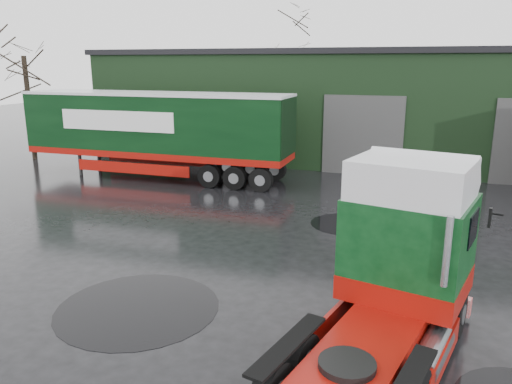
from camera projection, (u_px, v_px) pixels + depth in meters
ground at (217, 275)px, 13.49m from camera, size 100.00×100.00×0.00m
warehouse at (376, 103)px, 30.38m from camera, size 32.40×12.40×6.30m
hero_tractor at (381, 276)px, 8.85m from camera, size 3.90×6.53×3.79m
trailer_left at (156, 135)px, 24.47m from camera, size 13.61×2.90×4.22m
tree_left at (27, 86)px, 28.76m from camera, size 4.40×4.40×8.50m
tree_back_a at (292, 73)px, 41.65m from camera, size 4.40×4.40×9.50m
tree_back_b at (501, 88)px, 36.87m from camera, size 4.40×4.40×7.50m
puddle_0 at (138, 308)px, 11.66m from camera, size 3.79×3.79×0.01m
puddle_1 at (347, 224)px, 17.72m from camera, size 2.59×2.59×0.01m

